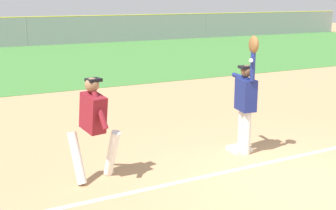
% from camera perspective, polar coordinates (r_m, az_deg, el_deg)
% --- Properties ---
extents(ground_plane, '(72.28, 72.28, 0.00)m').
position_cam_1_polar(ground_plane, '(7.86, 15.10, -9.20)').
color(ground_plane, tan).
extents(outfield_grass, '(50.47, 14.47, 0.01)m').
position_cam_1_polar(outfield_grass, '(22.21, -13.85, 5.40)').
color(outfield_grass, '#3D7533').
rests_on(outfield_grass, ground_plane).
extents(first_base, '(0.38, 0.38, 0.08)m').
position_cam_1_polar(first_base, '(9.12, 8.89, -5.43)').
color(first_base, white).
rests_on(first_base, ground_plane).
extents(fielder, '(0.32, 0.90, 2.28)m').
position_cam_1_polar(fielder, '(8.73, 9.75, 1.05)').
color(fielder, silver).
rests_on(fielder, ground_plane).
extents(runner, '(0.82, 0.84, 1.72)m').
position_cam_1_polar(runner, '(7.43, -9.31, -2.10)').
color(runner, white).
rests_on(runner, ground_plane).
extents(baseball, '(0.07, 0.07, 0.07)m').
position_cam_1_polar(baseball, '(8.33, 10.34, 5.50)').
color(baseball, white).
extents(outfield_fence, '(50.55, 0.08, 1.78)m').
position_cam_1_polar(outfield_fence, '(29.18, -17.30, 8.77)').
color(outfield_fence, '#93999E').
rests_on(outfield_fence, ground_plane).
extents(parked_car_green, '(4.47, 2.25, 1.25)m').
position_cam_1_polar(parked_car_green, '(32.21, -16.41, 8.83)').
color(parked_car_green, '#1E6B33').
rests_on(parked_car_green, ground_plane).
extents(parked_car_silver, '(4.59, 2.50, 1.25)m').
position_cam_1_polar(parked_car_silver, '(33.45, -6.51, 9.43)').
color(parked_car_silver, '#B7B7BC').
rests_on(parked_car_silver, ground_plane).
extents(parked_car_blue, '(4.44, 2.19, 1.25)m').
position_cam_1_polar(parked_car_blue, '(35.67, 2.03, 9.76)').
color(parked_car_blue, '#23389E').
rests_on(parked_car_blue, ground_plane).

